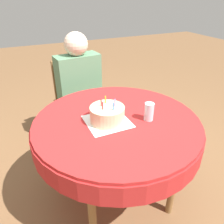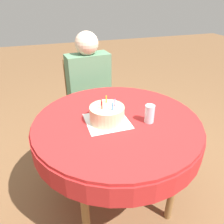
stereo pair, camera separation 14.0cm
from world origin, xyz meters
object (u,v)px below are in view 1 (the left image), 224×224
(birthday_cake, at_px, (107,114))
(chair, at_px, (78,98))
(person, at_px, (80,81))
(drinking_glass, at_px, (149,112))

(birthday_cake, bearing_deg, chair, 86.19)
(person, distance_m, birthday_cake, 0.85)
(drinking_glass, bearing_deg, person, 101.20)
(chair, xyz_separation_m, person, (0.01, -0.09, 0.23))
(person, xyz_separation_m, birthday_cake, (-0.07, -0.84, 0.08))
(person, bearing_deg, birthday_cake, -100.62)
(person, height_order, birthday_cake, person)
(drinking_glass, bearing_deg, chair, 100.72)
(chair, relative_size, birthday_cake, 3.91)
(chair, height_order, birthday_cake, birthday_cake)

